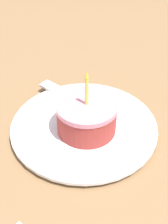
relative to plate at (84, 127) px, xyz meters
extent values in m
cube|color=brown|center=(0.02, 0.02, -0.03)|extent=(2.40, 2.40, 0.04)
cylinder|color=silver|center=(0.00, 0.00, 0.00)|extent=(0.26, 0.26, 0.02)
cylinder|color=silver|center=(0.00, 0.00, 0.00)|extent=(0.27, 0.27, 0.01)
cylinder|color=#99332D|center=(-0.01, 0.01, 0.03)|extent=(0.11, 0.11, 0.05)
cylinder|color=#D17A8C|center=(-0.01, 0.01, 0.06)|extent=(0.11, 0.11, 0.01)
cylinder|color=#EAD84C|center=(-0.01, 0.01, 0.09)|extent=(0.01, 0.01, 0.05)
cone|color=yellow|center=(-0.01, 0.01, 0.12)|extent=(0.01, 0.01, 0.01)
cube|color=silver|center=(0.05, -0.04, 0.01)|extent=(0.12, 0.02, 0.00)
cube|color=silver|center=(0.13, -0.03, 0.01)|extent=(0.05, 0.03, 0.00)
camera|label=1|loc=(-0.30, 0.31, 0.39)|focal=50.00mm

